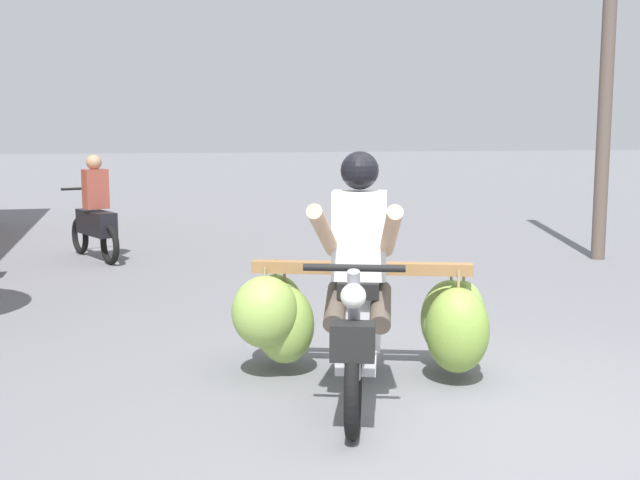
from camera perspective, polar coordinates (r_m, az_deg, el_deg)
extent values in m
plane|color=slate|center=(4.72, 12.38, -13.39)|extent=(120.00, 120.00, 0.00)
torus|color=black|center=(4.44, 2.43, -10.77)|extent=(0.26, 0.56, 0.56)
torus|color=black|center=(5.59, 3.04, -6.84)|extent=(0.26, 0.56, 0.56)
cube|color=silver|center=(4.90, 2.72, -8.46)|extent=(0.41, 0.61, 0.08)
cube|color=silver|center=(5.24, 2.93, -5.34)|extent=(0.47, 0.70, 0.36)
cube|color=black|center=(5.12, 2.91, -3.15)|extent=(0.44, 0.65, 0.10)
cylinder|color=gray|center=(4.40, 2.50, -6.32)|extent=(0.16, 0.29, 0.69)
cylinder|color=black|center=(4.29, 2.50, -2.05)|extent=(0.54, 0.22, 0.04)
sphere|color=silver|center=(4.24, 2.44, -4.10)|extent=(0.14, 0.14, 0.14)
cube|color=black|center=(4.26, 2.39, -7.37)|extent=(0.28, 0.23, 0.20)
cube|color=silver|center=(4.35, 2.46, -7.02)|extent=(0.19, 0.30, 0.04)
cube|color=olive|center=(5.34, 3.01, -2.05)|extent=(1.45, 0.58, 0.08)
cube|color=olive|center=(5.52, 3.08, -2.03)|extent=(1.30, 0.52, 0.06)
ellipsoid|color=#8EB251|center=(5.71, 9.46, -5.70)|extent=(0.57, 0.56, 0.57)
cylinder|color=#998459|center=(5.64, 9.54, -2.37)|extent=(0.02, 0.02, 0.17)
ellipsoid|color=#8BAF4E|center=(5.38, -4.01, -5.25)|extent=(0.53, 0.50, 0.50)
cylinder|color=#998459|center=(5.33, -4.03, -2.47)|extent=(0.02, 0.02, 0.09)
ellipsoid|color=#85A847|center=(5.75, -3.22, -5.41)|extent=(0.58, 0.57, 0.59)
cylinder|color=#998459|center=(5.68, -3.25, -2.09)|extent=(0.02, 0.02, 0.15)
ellipsoid|color=#7CA03F|center=(5.36, 9.96, -6.48)|extent=(0.57, 0.56, 0.58)
cylinder|color=#998459|center=(5.28, 10.04, -2.96)|extent=(0.02, 0.02, 0.15)
ellipsoid|color=#88AC4B|center=(5.54, 10.32, -6.03)|extent=(0.37, 0.34, 0.61)
cylinder|color=#998459|center=(5.46, 10.41, -2.55)|extent=(0.02, 0.02, 0.14)
ellipsoid|color=#8AAE4D|center=(5.49, -2.58, -6.15)|extent=(0.52, 0.50, 0.55)
cylinder|color=#998459|center=(5.41, -2.60, -2.73)|extent=(0.02, 0.02, 0.17)
cube|color=silver|center=(4.95, 2.88, 0.34)|extent=(0.39, 0.32, 0.56)
sphere|color=black|center=(4.89, 2.90, 5.07)|extent=(0.24, 0.24, 0.24)
cylinder|color=tan|center=(4.60, 5.14, 0.55)|extent=(0.27, 0.72, 0.39)
cylinder|color=tan|center=(4.62, 0.29, 0.61)|extent=(0.37, 0.70, 0.39)
cylinder|color=#4C4238|center=(4.90, 4.43, -4.86)|extent=(0.27, 0.46, 0.27)
cylinder|color=#4C4238|center=(4.91, 1.15, -4.81)|extent=(0.27, 0.46, 0.27)
torus|color=black|center=(11.44, -17.05, 0.31)|extent=(0.27, 0.51, 0.52)
torus|color=black|center=(10.41, -15.04, -0.33)|extent=(0.27, 0.51, 0.52)
cube|color=black|center=(10.80, -15.96, 1.21)|extent=(0.57, 0.92, 0.32)
cylinder|color=black|center=(11.32, -17.10, 3.59)|extent=(0.48, 0.22, 0.04)
cube|color=#994738|center=(10.74, -16.01, 3.58)|extent=(0.35, 0.30, 0.52)
sphere|color=tan|center=(10.74, -16.12, 5.45)|extent=(0.20, 0.20, 0.20)
cylinder|color=brown|center=(11.19, 20.35, 15.99)|extent=(0.18, 0.18, 6.73)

